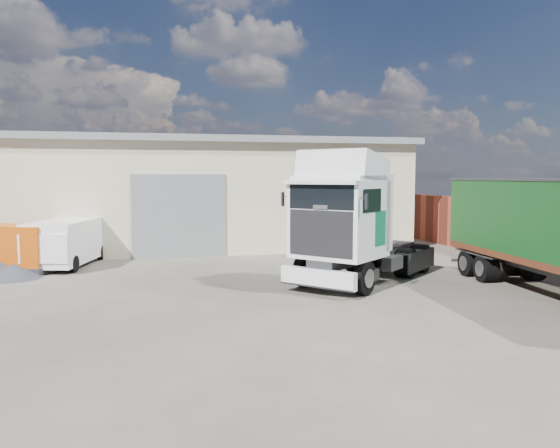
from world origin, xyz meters
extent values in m
plane|color=black|center=(0.00, 0.00, 0.00)|extent=(120.00, 120.00, 0.00)
cube|color=beige|center=(-6.00, 16.00, 2.50)|extent=(30.00, 12.00, 5.00)
cube|color=slate|center=(-6.00, 16.00, 5.15)|extent=(30.60, 12.60, 0.30)
cube|color=slate|center=(-2.00, 9.98, 1.80)|extent=(4.00, 0.08, 3.60)
cube|color=slate|center=(-6.00, 16.00, 5.35)|extent=(30.60, 0.40, 0.15)
cube|color=maroon|center=(11.50, 6.00, 1.25)|extent=(0.35, 26.00, 2.50)
cylinder|color=black|center=(2.30, 1.96, 0.51)|extent=(2.36, 2.45, 1.03)
cylinder|color=black|center=(4.81, 4.23, 0.51)|extent=(2.39, 2.49, 1.03)
cylinder|color=black|center=(5.82, 5.13, 0.51)|extent=(2.39, 2.49, 1.03)
cube|color=#2D2D30|center=(4.02, 3.51, 0.87)|extent=(5.32, 4.92, 0.29)
cube|color=silver|center=(1.62, 1.34, 0.53)|extent=(1.83, 1.99, 0.53)
cube|color=silver|center=(2.55, 2.19, 2.20)|extent=(3.27, 3.29, 2.37)
cube|color=black|center=(1.73, 1.44, 1.84)|extent=(1.47, 1.62, 1.35)
cube|color=black|center=(1.74, 1.45, 2.90)|extent=(1.49, 1.65, 0.73)
cube|color=silver|center=(2.69, 2.32, 3.72)|extent=(3.00, 3.04, 1.19)
cube|color=#0D6143|center=(2.02, 3.35, 1.93)|extent=(0.55, 0.49, 1.06)
cube|color=#0D6143|center=(3.65, 1.54, 1.93)|extent=(0.55, 0.49, 1.06)
cylinder|color=#2D2D30|center=(4.96, 4.36, 1.07)|extent=(1.50, 1.50, 0.12)
cylinder|color=black|center=(8.60, 2.65, 0.46)|extent=(2.25, 1.06, 0.91)
cylinder|color=black|center=(-6.74, 7.31, 0.31)|extent=(1.92, 1.02, 0.63)
cylinder|color=black|center=(-6.06, 10.27, 0.31)|extent=(1.92, 1.02, 0.63)
cube|color=silver|center=(-6.40, 8.79, 1.00)|extent=(2.74, 4.66, 1.61)
cube|color=silver|center=(-6.81, 7.03, 0.95)|extent=(1.90, 1.23, 1.04)
cube|color=black|center=(-6.77, 7.22, 1.47)|extent=(1.64, 0.45, 0.57)
cube|color=#2D2D30|center=(-8.00, 7.74, 0.13)|extent=(3.19, 2.58, 0.26)
cube|color=#C04B0B|center=(-8.00, 7.74, 0.86)|extent=(2.97, 2.36, 1.72)
cone|color=black|center=(-7.78, 6.25, 0.26)|extent=(1.95, 1.95, 0.51)
camera|label=1|loc=(-2.95, -13.79, 3.51)|focal=35.00mm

